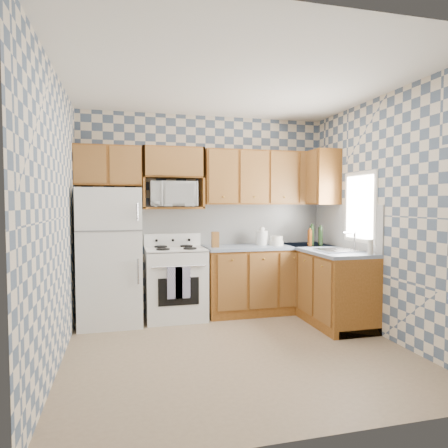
{
  "coord_description": "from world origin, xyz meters",
  "views": [
    {
      "loc": [
        -1.11,
        -3.85,
        1.5
      ],
      "look_at": [
        0.05,
        0.75,
        1.25
      ],
      "focal_mm": 32.0,
      "sensor_mm": 36.0,
      "label": 1
    }
  ],
  "objects_px": {
    "microwave": "(173,194)",
    "stove_body": "(175,284)",
    "refrigerator": "(110,256)",
    "electric_kettle": "(262,238)"
  },
  "relations": [
    {
      "from": "refrigerator",
      "to": "electric_kettle",
      "type": "height_order",
      "value": "refrigerator"
    },
    {
      "from": "refrigerator",
      "to": "electric_kettle",
      "type": "bearing_deg",
      "value": 2.32
    },
    {
      "from": "refrigerator",
      "to": "microwave",
      "type": "relative_size",
      "value": 2.82
    },
    {
      "from": "refrigerator",
      "to": "electric_kettle",
      "type": "relative_size",
      "value": 8.49
    },
    {
      "from": "stove_body",
      "to": "microwave",
      "type": "xyz_separation_m",
      "value": [
        -0.01,
        0.11,
        1.16
      ]
    },
    {
      "from": "stove_body",
      "to": "microwave",
      "type": "bearing_deg",
      "value": 95.29
    },
    {
      "from": "electric_kettle",
      "to": "refrigerator",
      "type": "bearing_deg",
      "value": -177.68
    },
    {
      "from": "refrigerator",
      "to": "microwave",
      "type": "distance_m",
      "value": 1.12
    },
    {
      "from": "electric_kettle",
      "to": "microwave",
      "type": "bearing_deg",
      "value": 177.68
    },
    {
      "from": "microwave",
      "to": "stove_body",
      "type": "bearing_deg",
      "value": -84.35
    }
  ]
}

